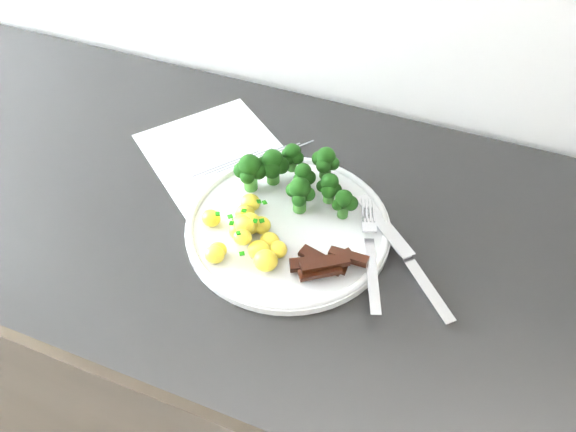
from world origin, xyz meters
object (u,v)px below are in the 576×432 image
Objects in this scene: plate at (288,226)px; knife at (414,270)px; counter at (293,376)px; potatoes at (247,232)px; beef_strips at (325,263)px; broccoli at (295,174)px; recipe_paper at (225,164)px; fork at (371,257)px.

knife is at bearing -3.55° from plate.
plate is at bearing -125.69° from counter.
knife is at bearing -6.86° from counter.
potatoes reaches higher than beef_strips.
broccoli reaches higher than beef_strips.
broccoli is (0.14, -0.03, 0.05)m from recipe_paper.
plate is 0.08m from broccoli.
plate is 0.19m from knife.
beef_strips reaches higher than plate.
broccoli is at bearing 111.36° from counter.
fork reaches higher than knife.
recipe_paper is at bearing 126.92° from potatoes.
potatoes is at bearing -103.47° from broccoli.
broccoli is 0.12m from potatoes.
fork is at bearing -31.26° from broccoli.
recipe_paper is 0.15m from broccoli.
knife reaches higher than recipe_paper.
plate reaches higher than recipe_paper.
recipe_paper is (-0.16, 0.08, 0.47)m from counter.
potatoes is at bearing -171.42° from knife.
potatoes reaches higher than fork.
counter is 6.75× the size of recipe_paper.
plate is (-0.01, -0.01, 0.48)m from counter.
broccoli is 0.97× the size of fork.
fork is at bearing -22.24° from recipe_paper.
potatoes is (-0.05, -0.06, 0.49)m from counter.
beef_strips is (0.08, -0.05, 0.01)m from plate.
counter is 0.50m from potatoes.
fork is (0.28, -0.12, 0.02)m from recipe_paper.
fork is at bearing -8.93° from plate.
potatoes is 1.38× the size of beef_strips.
fork is (0.13, -0.03, 0.49)m from counter.
broccoli is 1.94× the size of beef_strips.
broccoli reaches higher than plate.
broccoli is (-0.02, 0.06, 0.52)m from counter.
counter is 0.50m from fork.
recipe_paper is 0.36m from knife.
potatoes reaches higher than counter.
plate is at bearing 176.45° from knife.
potatoes is at bearing 176.52° from beef_strips.
plate is (0.15, -0.10, 0.01)m from recipe_paper.
recipe_paper is at bearing 151.81° from counter.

